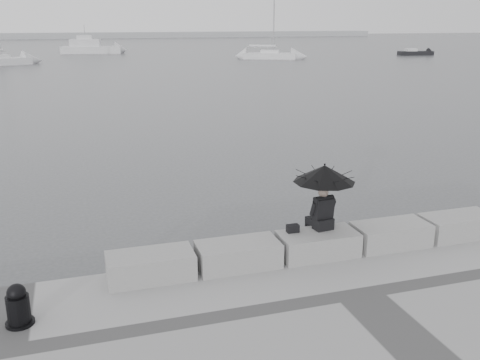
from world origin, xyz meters
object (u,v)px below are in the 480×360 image
object	(u,v)px
motor_cruiser	(92,48)
small_motorboat	(415,53)
sailboat_right	(270,55)
seated_person	(324,181)
mooring_bollard	(18,308)

from	to	relation	value
motor_cruiser	small_motorboat	xyz separation A→B (m)	(46.54, -18.83, -0.57)
sailboat_right	small_motorboat	size ratio (longest dim) A/B	2.40
seated_person	sailboat_right	bearing A→B (deg)	63.58
small_motorboat	seated_person	bearing A→B (deg)	-119.65
motor_cruiser	seated_person	bearing A→B (deg)	-77.99
sailboat_right	motor_cruiser	xyz separation A→B (m)	(-22.68, 19.98, 0.36)
mooring_bollard	small_motorboat	size ratio (longest dim) A/B	0.13
seated_person	small_motorboat	bearing A→B (deg)	46.80
seated_person	small_motorboat	size ratio (longest dim) A/B	0.26
sailboat_right	seated_person	bearing A→B (deg)	-83.33
seated_person	mooring_bollard	size ratio (longest dim) A/B	1.97
motor_cruiser	small_motorboat	bearing A→B (deg)	-10.93
mooring_bollard	sailboat_right	distance (m)	67.58
mooring_bollard	small_motorboat	xyz separation A→B (m)	(51.04, 63.02, -0.48)
seated_person	motor_cruiser	world-z (taller)	motor_cruiser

